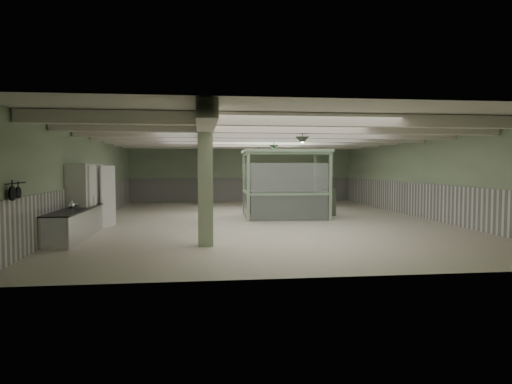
{
  "coord_description": "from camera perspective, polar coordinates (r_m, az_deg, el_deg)",
  "views": [
    {
      "loc": [
        -2.65,
        -18.87,
        2.25
      ],
      "look_at": [
        -0.6,
        -2.23,
        1.3
      ],
      "focal_mm": 32.0,
      "sensor_mm": 36.0,
      "label": 1
    }
  ],
  "objects": [
    {
      "name": "skillet_near",
      "position": [
        11.72,
        -28.17,
        -0.17
      ],
      "size": [
        0.04,
        0.33,
        0.33
      ],
      "primitive_type": "cylinder",
      "rotation": [
        0.0,
        1.57,
        0.0
      ],
      "color": "black",
      "rests_on": "hook_rail"
    },
    {
      "name": "ceiling",
      "position": [
        19.1,
        0.98,
        7.29
      ],
      "size": [
        14.0,
        20.0,
        0.02
      ],
      "primitive_type": "cube",
      "color": "beige",
      "rests_on": "wall_back"
    },
    {
      "name": "column_a",
      "position": [
        12.88,
        -6.35,
        1.22
      ],
      "size": [
        0.42,
        0.42,
        3.6
      ],
      "primitive_type": "cube",
      "color": "#ACBE99",
      "rests_on": "floor"
    },
    {
      "name": "prep_counter",
      "position": [
        15.55,
        -21.5,
        -3.59
      ],
      "size": [
        0.82,
        4.68,
        0.91
      ],
      "color": "silver",
      "rests_on": "floor"
    },
    {
      "name": "beam_e",
      "position": [
        21.56,
        0.05,
        6.35
      ],
      "size": [
        13.9,
        0.35,
        0.32
      ],
      "primitive_type": "cube",
      "color": "silver",
      "rests_on": "ceiling"
    },
    {
      "name": "pendant_mid",
      "position": [
        19.64,
        2.23,
        5.57
      ],
      "size": [
        0.44,
        0.44,
        0.22
      ],
      "primitive_type": "cone",
      "rotation": [
        3.14,
        0.0,
        0.0
      ],
      "color": "#324233",
      "rests_on": "ceiling"
    },
    {
      "name": "skillet_far",
      "position": [
        12.04,
        -27.58,
        -0.07
      ],
      "size": [
        0.04,
        0.28,
        0.28
      ],
      "primitive_type": "cylinder",
      "rotation": [
        0.0,
        1.57,
        0.0
      ],
      "color": "black",
      "rests_on": "hook_rail"
    },
    {
      "name": "girder",
      "position": [
        18.9,
        -6.59,
        6.65
      ],
      "size": [
        0.45,
        19.9,
        0.4
      ],
      "primitive_type": "cube",
      "color": "silver",
      "rests_on": "ceiling"
    },
    {
      "name": "pendant_back",
      "position": [
        24.58,
        0.35,
        5.1
      ],
      "size": [
        0.44,
        0.44,
        0.22
      ],
      "primitive_type": "cone",
      "rotation": [
        3.14,
        0.0,
        0.0
      ],
      "color": "#324233",
      "rests_on": "ceiling"
    },
    {
      "name": "floor",
      "position": [
        19.19,
        0.97,
        -3.49
      ],
      "size": [
        20.0,
        20.0,
        0.0
      ],
      "primitive_type": "plane",
      "color": "silver",
      "rests_on": "ground"
    },
    {
      "name": "wall_left",
      "position": [
        19.37,
        -20.0,
        1.72
      ],
      "size": [
        0.02,
        20.0,
        3.6
      ],
      "primitive_type": "cube",
      "color": "#A4BB95",
      "rests_on": "floor"
    },
    {
      "name": "wall_front",
      "position": [
        9.27,
        9.6,
        0.42
      ],
      "size": [
        14.0,
        0.02,
        3.6
      ],
      "primitive_type": "cube",
      "color": "#A4BB95",
      "rests_on": "floor"
    },
    {
      "name": "beam_b",
      "position": [
        14.17,
        3.82,
        7.98
      ],
      "size": [
        13.9,
        0.35,
        0.32
      ],
      "primitive_type": "cube",
      "color": "silver",
      "rests_on": "ceiling"
    },
    {
      "name": "column_b",
      "position": [
        17.88,
        -6.54,
        1.78
      ],
      "size": [
        0.42,
        0.42,
        3.6
      ],
      "primitive_type": "cube",
      "color": "#ACBE99",
      "rests_on": "floor"
    },
    {
      "name": "pitcher_near",
      "position": [
        15.9,
        -21.44,
        -1.38
      ],
      "size": [
        0.19,
        0.21,
        0.26
      ],
      "primitive_type": null,
      "rotation": [
        0.0,
        0.0,
        -0.07
      ],
      "color": "silver",
      "rests_on": "prep_counter"
    },
    {
      "name": "wainscot_right",
      "position": [
        21.23,
        19.96,
        -1.0
      ],
      "size": [
        0.05,
        19.9,
        1.5
      ],
      "primitive_type": "cube",
      "color": "white",
      "rests_on": "floor"
    },
    {
      "name": "wainscot_left",
      "position": [
        19.42,
        -19.87,
        -1.38
      ],
      "size": [
        0.05,
        19.9,
        1.5
      ],
      "primitive_type": "cube",
      "color": "white",
      "rests_on": "floor"
    },
    {
      "name": "beam_a",
      "position": [
        11.73,
        6.14,
        8.95
      ],
      "size": [
        13.9,
        0.35,
        0.32
      ],
      "primitive_type": "cube",
      "color": "silver",
      "rests_on": "ceiling"
    },
    {
      "name": "filing_cabinet",
      "position": [
        21.03,
        9.08,
        -1.27
      ],
      "size": [
        0.57,
        0.67,
        1.22
      ],
      "primitive_type": "cube",
      "rotation": [
        0.0,
        0.0,
        0.36
      ],
      "color": "#5F6453",
      "rests_on": "floor"
    },
    {
      "name": "hook_rail",
      "position": [
        12.06,
        -27.81,
        0.97
      ],
      "size": [
        0.02,
        1.2,
        0.02
      ],
      "primitive_type": "cylinder",
      "rotation": [
        1.57,
        0.0,
        0.0
      ],
      "color": "black",
      "rests_on": "wall_left"
    },
    {
      "name": "pitcher_far",
      "position": [
        15.41,
        -22.07,
        -1.49
      ],
      "size": [
        0.22,
        0.25,
        0.28
      ],
      "primitive_type": null,
      "rotation": [
        0.0,
        0.0,
        0.13
      ],
      "color": "silver",
      "rests_on": "prep_counter"
    },
    {
      "name": "beam_f",
      "position": [
        24.04,
        -0.68,
        6.03
      ],
      "size": [
        13.9,
        0.35,
        0.32
      ],
      "primitive_type": "cube",
      "color": "silver",
      "rests_on": "ceiling"
    },
    {
      "name": "beam_d",
      "position": [
        19.09,
        0.98,
        6.76
      ],
      "size": [
        13.9,
        0.35,
        0.32
      ],
      "primitive_type": "cube",
      "color": "silver",
      "rests_on": "ceiling"
    },
    {
      "name": "guard_booth",
      "position": [
        20.09,
        3.58,
        2.4
      ],
      "size": [
        3.76,
        3.21,
        2.96
      ],
      "rotation": [
        0.0,
        0.0,
        -0.03
      ],
      "color": "#93B28E",
      "rests_on": "floor"
    },
    {
      "name": "wall_back",
      "position": [
        28.99,
        -1.77,
        2.35
      ],
      "size": [
        14.0,
        0.02,
        3.6
      ],
      "primitive_type": "cube",
      "color": "#A4BB95",
      "rests_on": "floor"
    },
    {
      "name": "column_d",
      "position": [
        26.87,
        -6.7,
        2.26
      ],
      "size": [
        0.42,
        0.42,
        3.6
      ],
      "primitive_type": "cube",
      "color": "#ACBE99",
      "rests_on": "floor"
    },
    {
      "name": "veg_colander",
      "position": [
        16.87,
        -20.56,
        -1.25
      ],
      "size": [
        0.41,
        0.41,
        0.18
      ],
      "primitive_type": null,
      "rotation": [
        0.0,
        0.0,
        -0.04
      ],
      "color": "#3D3D42",
      "rests_on": "prep_counter"
    },
    {
      "name": "orange_bowl",
      "position": [
        16.43,
        -20.21,
        -1.53
      ],
      "size": [
        0.25,
        0.25,
        0.08
      ],
      "primitive_type": "cylinder",
      "rotation": [
        0.0,
        0.0,
        0.16
      ],
      "color": "#B2B2B7",
      "rests_on": "prep_counter"
    },
    {
      "name": "beam_c",
      "position": [
        16.62,
        2.19,
        7.28
      ],
      "size": [
        13.9,
        0.35,
        0.32
      ],
      "primitive_type": "cube",
      "color": "silver",
      "rests_on": "ceiling"
    },
    {
      "name": "pendant_front",
      "position": [
        14.24,
        5.8,
        6.45
      ],
      "size": [
        0.44,
        0.44,
        0.22
      ],
      "primitive_type": "cone",
      "rotation": [
        3.14,
        0.0,
        0.0
      ],
      "color": "#324233",
      "rests_on": "ceiling"
    },
    {
      "name": "wall_right",
      "position": [
        21.2,
        20.08,
        1.83
      ],
      "size": [
        0.02,
        20.0,
        3.6
      ],
      "primitive_type": "cube",
      "color": "#A4BB95",
      "rests_on": "floor"
    },
    {
      "name": "beam_g",
      "position": [
        26.53,
        -1.28,
        5.77
      ],
      "size": [
        13.9,
        0.35,
        0.32
      ],
      "primitive_type": "cube",
      "color": "silver",
      "rests_on": "ceiling"
    },
    {
      "name": "walkin_cooler",
      "position": [
        17.12,
        -20.43,
        -0.4
      ],
      "size": [
        1.0,
        2.67,
        2.45
      ],
      "color": "white",
      "rests_on": "floor"
    },
    {
      "name": "column_c",
      "position": [
        22.87,
        -6.64,
        2.09
      ],
      "size": [
        0.42,
        0.42,
        3.6
      ],
      "primitive_type": "cube",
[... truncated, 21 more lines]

